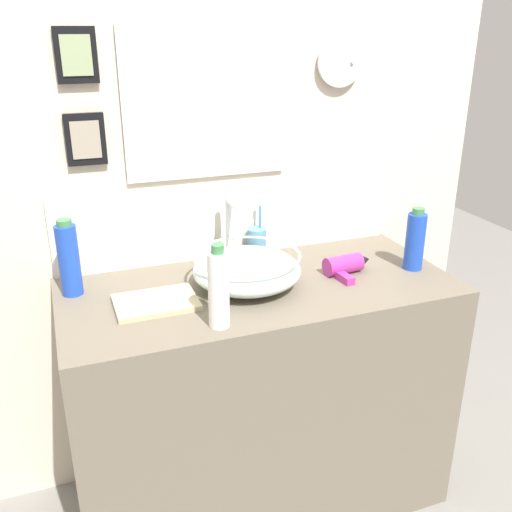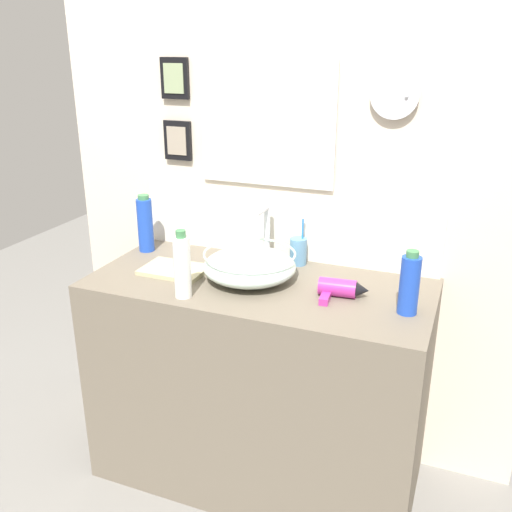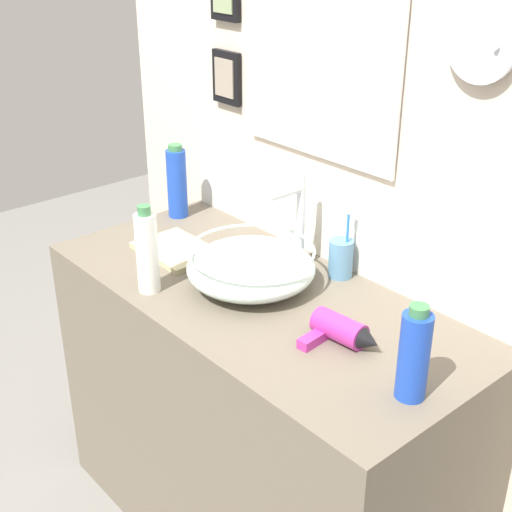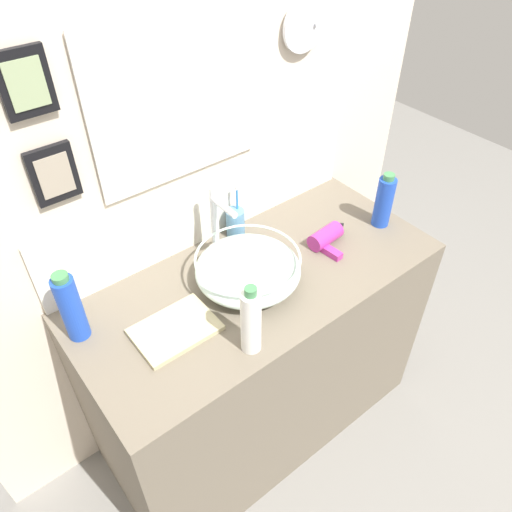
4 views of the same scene
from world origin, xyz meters
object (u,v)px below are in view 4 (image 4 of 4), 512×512
Objects in this scene: glass_bowl_sink at (248,269)px; faucet at (217,219)px; hair_drier at (329,236)px; soap_dispenser at (71,307)px; toothbrush_cup at (235,223)px; lotion_bottle at (384,201)px; shampoo_bottle at (251,321)px; hand_towel at (175,330)px.

faucet is (0.00, 0.16, 0.10)m from glass_bowl_sink.
hair_drier is 0.88m from soap_dispenser.
glass_bowl_sink is 1.65× the size of toothbrush_cup.
lotion_bottle reaches higher than hair_drier.
hair_drier is (0.34, -0.02, -0.03)m from glass_bowl_sink.
toothbrush_cup is 0.51m from shampoo_bottle.
shampoo_bottle is (-0.27, -0.43, 0.06)m from toothbrush_cup.
lotion_bottle is at bearing -10.07° from soap_dispenser.
hand_towel is (-0.41, -0.25, -0.05)m from toothbrush_cup.
shampoo_bottle is (-0.50, -0.19, 0.08)m from hair_drier.
hand_towel is (-0.29, -0.19, -0.15)m from faucet.
glass_bowl_sink reaches higher than hand_towel.
lotion_bottle is at bearing -31.58° from toothbrush_cup.
shampoo_bottle reaches higher than glass_bowl_sink.
toothbrush_cup is (0.11, 0.22, -0.00)m from glass_bowl_sink.
soap_dispenser is at bearing -176.74° from faucet.
glass_bowl_sink is at bearing -14.37° from soap_dispenser.
hair_drier is 0.85× the size of toothbrush_cup.
shampoo_bottle is at bearing -158.65° from hair_drier.
hair_drier is 0.73× the size of shampoo_bottle.
hair_drier is at bearing 21.35° from shampoo_bottle.
faucet is at bearing 152.12° from hair_drier.
hair_drier is (0.34, -0.18, -0.13)m from faucet.
glass_bowl_sink is 1.94× the size of hair_drier.
lotion_bottle reaches higher than toothbrush_cup.
soap_dispenser is 1.12× the size of lotion_bottle.
shampoo_bottle is at bearing -112.46° from faucet.
soap_dispenser is at bearing -172.17° from toothbrush_cup.
lotion_bottle is at bearing -6.07° from glass_bowl_sink.
glass_bowl_sink is 1.42× the size of shampoo_bottle.
hand_towel is (-0.14, 0.18, -0.10)m from shampoo_bottle.
shampoo_bottle is (0.36, -0.35, -0.00)m from soap_dispenser.
lotion_bottle is 0.89× the size of hand_towel.
soap_dispenser is (-0.52, 0.13, 0.06)m from glass_bowl_sink.
faucet reaches higher than hand_towel.
toothbrush_cup is at bearing 58.09° from shampoo_bottle.
shampoo_bottle is (-0.16, -0.21, 0.05)m from glass_bowl_sink.
soap_dispenser reaches higher than lotion_bottle.
glass_bowl_sink is 0.30m from hand_towel.
soap_dispenser reaches higher than hand_towel.
soap_dispenser reaches higher than glass_bowl_sink.
faucet is 1.56× the size of hair_drier.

